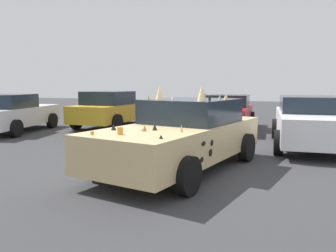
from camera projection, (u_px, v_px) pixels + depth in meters
ground_plane at (181, 169)px, 7.13m from camera, size 60.00×60.00×0.00m
art_car_decorated at (184, 135)px, 7.12m from camera, size 4.90×2.74×1.76m
parked_sedan_near_left at (310, 121)px, 9.58m from camera, size 4.63×2.22×1.43m
parked_sedan_behind_right at (112, 109)px, 14.14m from camera, size 4.17×2.11×1.48m
parked_sedan_far_right at (12, 113)px, 12.59m from camera, size 4.35×2.58×1.41m
parked_sedan_row_back_far at (226, 112)px, 13.39m from camera, size 4.21×2.15×1.35m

